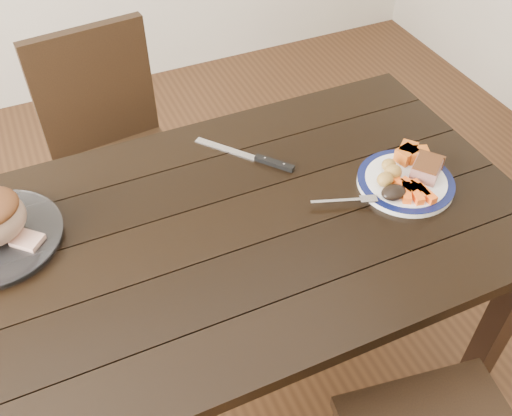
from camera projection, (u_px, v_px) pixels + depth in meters
name	position (u px, v px, depth m)	size (l,w,h in m)	color
ground	(233.00, 373.00, 2.00)	(4.00, 4.00, 0.00)	#472B16
dining_table	(226.00, 249.00, 1.53)	(1.60, 0.90, 0.75)	black
chair_far	(114.00, 146.00, 2.06)	(0.46, 0.47, 0.93)	black
dinner_plate	(405.00, 182.00, 1.58)	(0.27, 0.27, 0.02)	white
plate_rim	(406.00, 180.00, 1.57)	(0.27, 0.27, 0.02)	#0C123E
pork_slice	(426.00, 169.00, 1.57)	(0.09, 0.07, 0.04)	#AB7368
roasted_potatoes	(389.00, 173.00, 1.56)	(0.09, 0.09, 0.04)	gold
carrot_batons	(414.00, 190.00, 1.52)	(0.08, 0.12, 0.02)	#FF5D15
pumpkin_wedges	(411.00, 154.00, 1.62)	(0.10, 0.09, 0.04)	orange
dark_mushroom	(394.00, 192.00, 1.51)	(0.07, 0.05, 0.03)	black
fork	(349.00, 200.00, 1.51)	(0.17, 0.08, 0.00)	silver
cut_slice	(28.00, 241.00, 1.40)	(0.07, 0.06, 0.02)	tan
carving_knife	(262.00, 159.00, 1.65)	(0.22, 0.26, 0.01)	silver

